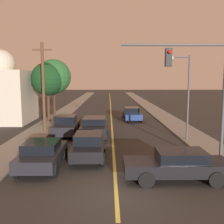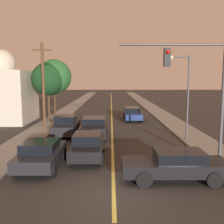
{
  "view_description": "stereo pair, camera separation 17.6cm",
  "coord_description": "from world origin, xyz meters",
  "views": [
    {
      "loc": [
        -0.3,
        -9.49,
        4.61
      ],
      "look_at": [
        0.0,
        13.3,
        1.6
      ],
      "focal_mm": 40.0,
      "sensor_mm": 36.0,
      "label": 1
    },
    {
      "loc": [
        -0.12,
        -9.49,
        4.61
      ],
      "look_at": [
        0.0,
        13.3,
        1.6
      ],
      "focal_mm": 40.0,
      "sensor_mm": 36.0,
      "label": 2
    }
  ],
  "objects": [
    {
      "name": "ground_plane",
      "position": [
        0.0,
        0.0,
        0.0
      ],
      "size": [
        200.0,
        200.0,
        0.0
      ],
      "primitive_type": "plane",
      "color": "#2D2B28"
    },
    {
      "name": "road_surface",
      "position": [
        0.0,
        36.0,
        0.01
      ],
      "size": [
        10.41,
        80.0,
        0.01
      ],
      "color": "#2D2B28",
      "rests_on": "ground"
    },
    {
      "name": "sidewalk_left",
      "position": [
        -6.45,
        36.0,
        0.06
      ],
      "size": [
        2.5,
        80.0,
        0.12
      ],
      "color": "gray",
      "rests_on": "ground"
    },
    {
      "name": "sidewalk_right",
      "position": [
        6.45,
        36.0,
        0.06
      ],
      "size": [
        2.5,
        80.0,
        0.12
      ],
      "color": "gray",
      "rests_on": "ground"
    },
    {
      "name": "car_near_lane_front",
      "position": [
        -1.46,
        4.64,
        0.8
      ],
      "size": [
        1.88,
        4.24,
        1.53
      ],
      "color": "black",
      "rests_on": "ground"
    },
    {
      "name": "car_near_lane_second",
      "position": [
        -1.46,
        10.34,
        0.81
      ],
      "size": [
        2.11,
        4.96,
        1.58
      ],
      "color": "black",
      "rests_on": "ground"
    },
    {
      "name": "car_outer_lane_front",
      "position": [
        -3.75,
        3.11,
        0.76
      ],
      "size": [
        2.04,
        4.04,
        1.45
      ],
      "color": "black",
      "rests_on": "ground"
    },
    {
      "name": "car_outer_lane_second",
      "position": [
        -3.75,
        10.54,
        0.86
      ],
      "size": [
        1.89,
        4.17,
        1.69
      ],
      "color": "black",
      "rests_on": "ground"
    },
    {
      "name": "car_far_oncoming",
      "position": [
        2.34,
        18.64,
        0.73
      ],
      "size": [
        1.93,
        5.01,
        1.41
      ],
      "rotation": [
        0.0,
        0.0,
        3.14
      ],
      "color": "navy",
      "rests_on": "ground"
    },
    {
      "name": "car_crossing_right",
      "position": [
        2.85,
        1.44,
        0.74
      ],
      "size": [
        4.84,
        1.84,
        1.39
      ],
      "rotation": [
        0.0,
        0.0,
        1.57
      ],
      "color": "black",
      "rests_on": "ground"
    },
    {
      "name": "traffic_signal_mast",
      "position": [
        4.37,
        3.16,
        4.5
      ],
      "size": [
        5.38,
        0.42,
        6.43
      ],
      "color": "#47474C",
      "rests_on": "ground"
    },
    {
      "name": "streetlamp_right",
      "position": [
        5.16,
        8.75,
        4.16
      ],
      "size": [
        1.6,
        0.36,
        6.22
      ],
      "color": "#47474C",
      "rests_on": "ground"
    },
    {
      "name": "utility_pole_left",
      "position": [
        -5.8,
        11.65,
        4.03
      ],
      "size": [
        1.6,
        0.24,
        7.51
      ],
      "color": "#513823",
      "rests_on": "ground"
    },
    {
      "name": "tree_left_near",
      "position": [
        -6.77,
        17.23,
        4.6
      ],
      "size": [
        3.51,
        3.51,
        6.25
      ],
      "color": "#3D2B1C",
      "rests_on": "ground"
    },
    {
      "name": "tree_left_far",
      "position": [
        -6.3,
        17.98,
        4.86
      ],
      "size": [
        3.77,
        3.77,
        6.64
      ],
      "color": "#3D2B1C",
      "rests_on": "ground"
    },
    {
      "name": "domed_building_left",
      "position": [
        -11.62,
        17.33,
        3.13
      ],
      "size": [
        5.84,
        5.84,
        7.7
      ],
      "color": "#BCB29E",
      "rests_on": "ground"
    }
  ]
}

